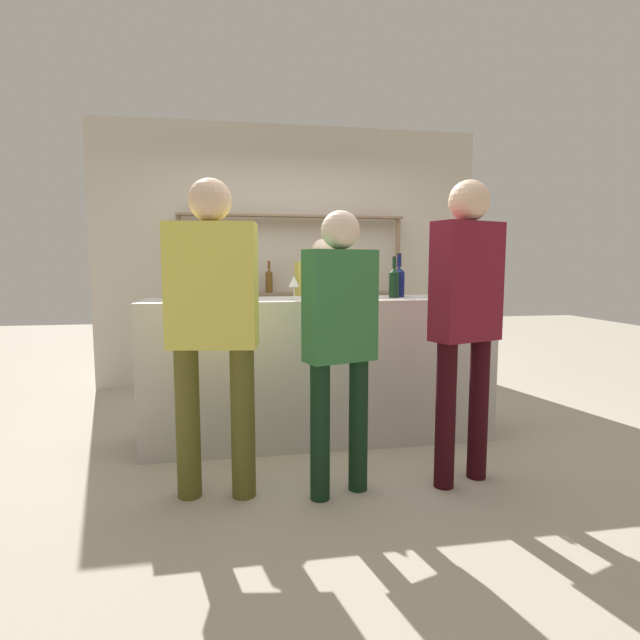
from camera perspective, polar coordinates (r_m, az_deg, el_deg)
The scene contains 14 objects.
ground_plane at distance 3.91m, azimuth -0.00°, elevation -13.38°, with size 16.00×16.00×0.00m, color #B2A893.
bar_counter at distance 3.76m, azimuth -0.00°, elevation -5.68°, with size 2.56×0.58×1.07m, color #B7B2AD.
back_wall at distance 5.55m, azimuth -3.36°, elevation 7.18°, with size 4.16×0.12×2.80m, color beige.
back_shelf at distance 5.37m, azimuth -3.18°, elevation 5.40°, with size 2.39×0.18×1.84m.
counter_bottle_0 at distance 3.48m, azimuth -12.95°, elevation 4.42°, with size 0.07×0.07×0.37m.
counter_bottle_1 at distance 3.83m, azimuth 8.43°, elevation 4.35°, with size 0.08×0.08×0.31m.
counter_bottle_2 at distance 4.06m, azimuth 13.76°, elevation 4.40°, with size 0.07×0.07×0.32m.
counter_bottle_3 at distance 3.92m, azimuth 9.00°, elevation 4.47°, with size 0.09×0.09×0.33m.
wine_glass at distance 3.51m, azimuth -2.99°, elevation 4.33°, with size 0.07×0.07×0.17m.
ice_bucket at distance 3.64m, azimuth -12.11°, elevation 4.07°, with size 0.19×0.19×0.23m.
customer_right at distance 3.06m, azimuth 16.33°, elevation 1.57°, with size 0.46×0.31×1.80m.
server_behind_counter at distance 4.49m, azimuth 0.34°, elevation 0.86°, with size 0.49×0.23×1.55m.
customer_left at distance 2.81m, azimuth -12.15°, elevation 0.54°, with size 0.51×0.28×1.78m.
customer_center at distance 2.79m, azimuth 2.30°, elevation -1.12°, with size 0.43×0.29×1.62m.
Camera 1 is at (-0.63, -3.63, 1.33)m, focal length 28.00 mm.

